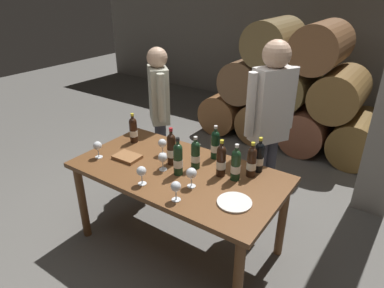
{
  "coord_description": "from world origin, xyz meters",
  "views": [
    {
      "loc": [
        1.42,
        -1.85,
        2.12
      ],
      "look_at": [
        0.0,
        0.2,
        0.91
      ],
      "focal_mm": 31.45,
      "sensor_mm": 36.0,
      "label": 1
    }
  ],
  "objects_px": {
    "wine_bottle_1": "(236,165)",
    "wine_bottle_3": "(171,149)",
    "serving_plate": "(234,202)",
    "dining_table": "(178,180)",
    "wine_bottle_7": "(252,162)",
    "tasting_notebook": "(127,157)",
    "sommelier_presenting": "(270,120)",
    "wine_bottle_0": "(195,154)",
    "wine_bottle_5": "(178,159)",
    "wine_glass_5": "(98,146)",
    "taster_seated_left": "(159,107)",
    "wine_bottle_8": "(215,144)",
    "wine_glass_0": "(162,144)",
    "wine_bottle_4": "(259,157)",
    "wine_glass_1": "(141,172)",
    "wine_bottle_6": "(221,160)",
    "wine_glass_4": "(163,158)",
    "wine_glass_3": "(191,174)",
    "wine_bottle_2": "(133,130)",
    "wine_glass_2": "(176,187)"
  },
  "relations": [
    {
      "from": "wine_bottle_4",
      "to": "wine_bottle_6",
      "type": "distance_m",
      "value": 0.31
    },
    {
      "from": "wine_bottle_4",
      "to": "wine_bottle_7",
      "type": "bearing_deg",
      "value": -98.77
    },
    {
      "from": "wine_glass_2",
      "to": "sommelier_presenting",
      "type": "height_order",
      "value": "sommelier_presenting"
    },
    {
      "from": "wine_bottle_1",
      "to": "wine_bottle_5",
      "type": "xyz_separation_m",
      "value": [
        -0.4,
        -0.18,
        0.01
      ]
    },
    {
      "from": "wine_bottle_7",
      "to": "wine_glass_5",
      "type": "xyz_separation_m",
      "value": [
        -1.2,
        -0.46,
        -0.02
      ]
    },
    {
      "from": "wine_glass_3",
      "to": "wine_glass_0",
      "type": "bearing_deg",
      "value": 151.1
    },
    {
      "from": "wine_bottle_8",
      "to": "wine_bottle_5",
      "type": "bearing_deg",
      "value": -103.83
    },
    {
      "from": "wine_bottle_8",
      "to": "wine_glass_0",
      "type": "relative_size",
      "value": 1.99
    },
    {
      "from": "wine_bottle_3",
      "to": "serving_plate",
      "type": "distance_m",
      "value": 0.73
    },
    {
      "from": "tasting_notebook",
      "to": "sommelier_presenting",
      "type": "relative_size",
      "value": 0.13
    },
    {
      "from": "wine_glass_4",
      "to": "tasting_notebook",
      "type": "distance_m",
      "value": 0.38
    },
    {
      "from": "wine_glass_5",
      "to": "taster_seated_left",
      "type": "distance_m",
      "value": 0.94
    },
    {
      "from": "wine_glass_5",
      "to": "wine_glass_3",
      "type": "bearing_deg",
      "value": 4.88
    },
    {
      "from": "wine_glass_1",
      "to": "wine_glass_4",
      "type": "relative_size",
      "value": 0.98
    },
    {
      "from": "wine_glass_3",
      "to": "serving_plate",
      "type": "xyz_separation_m",
      "value": [
        0.36,
        -0.0,
        -0.1
      ]
    },
    {
      "from": "wine_bottle_5",
      "to": "taster_seated_left",
      "type": "height_order",
      "value": "taster_seated_left"
    },
    {
      "from": "wine_glass_2",
      "to": "wine_glass_5",
      "type": "xyz_separation_m",
      "value": [
        -0.92,
        0.12,
        0.0
      ]
    },
    {
      "from": "wine_bottle_5",
      "to": "taster_seated_left",
      "type": "xyz_separation_m",
      "value": [
        -0.82,
        0.77,
        0.03
      ]
    },
    {
      "from": "wine_bottle_4",
      "to": "wine_bottle_6",
      "type": "xyz_separation_m",
      "value": [
        -0.21,
        -0.23,
        0.0
      ]
    },
    {
      "from": "dining_table",
      "to": "wine_glass_3",
      "type": "height_order",
      "value": "wine_glass_3"
    },
    {
      "from": "wine_bottle_0",
      "to": "wine_bottle_2",
      "type": "distance_m",
      "value": 0.75
    },
    {
      "from": "wine_bottle_0",
      "to": "sommelier_presenting",
      "type": "relative_size",
      "value": 0.16
    },
    {
      "from": "wine_bottle_3",
      "to": "wine_glass_1",
      "type": "relative_size",
      "value": 2.17
    },
    {
      "from": "wine_bottle_0",
      "to": "taster_seated_left",
      "type": "relative_size",
      "value": 0.18
    },
    {
      "from": "wine_bottle_7",
      "to": "tasting_notebook",
      "type": "relative_size",
      "value": 1.3
    },
    {
      "from": "wine_bottle_3",
      "to": "tasting_notebook",
      "type": "distance_m",
      "value": 0.41
    },
    {
      "from": "wine_bottle_1",
      "to": "wine_bottle_3",
      "type": "bearing_deg",
      "value": -171.81
    },
    {
      "from": "wine_bottle_0",
      "to": "wine_glass_5",
      "type": "relative_size",
      "value": 1.85
    },
    {
      "from": "wine_glass_3",
      "to": "wine_bottle_5",
      "type": "bearing_deg",
      "value": 154.65
    },
    {
      "from": "wine_bottle_0",
      "to": "wine_bottle_5",
      "type": "xyz_separation_m",
      "value": [
        -0.05,
        -0.16,
        0.01
      ]
    },
    {
      "from": "wine_glass_4",
      "to": "wine_glass_1",
      "type": "bearing_deg",
      "value": -88.98
    },
    {
      "from": "wine_glass_4",
      "to": "wine_glass_3",
      "type": "bearing_deg",
      "value": -12.28
    },
    {
      "from": "dining_table",
      "to": "wine_bottle_7",
      "type": "distance_m",
      "value": 0.61
    },
    {
      "from": "wine_glass_4",
      "to": "sommelier_presenting",
      "type": "xyz_separation_m",
      "value": [
        0.53,
        0.82,
        0.18
      ]
    },
    {
      "from": "wine_bottle_3",
      "to": "sommelier_presenting",
      "type": "xyz_separation_m",
      "value": [
        0.54,
        0.69,
        0.15
      ]
    },
    {
      "from": "wine_bottle_0",
      "to": "wine_glass_5",
      "type": "bearing_deg",
      "value": -157.34
    },
    {
      "from": "wine_bottle_4",
      "to": "wine_glass_0",
      "type": "height_order",
      "value": "wine_bottle_4"
    },
    {
      "from": "wine_glass_1",
      "to": "wine_glass_5",
      "type": "distance_m",
      "value": 0.6
    },
    {
      "from": "wine_bottle_6",
      "to": "wine_bottle_8",
      "type": "distance_m",
      "value": 0.29
    },
    {
      "from": "serving_plate",
      "to": "taster_seated_left",
      "type": "bearing_deg",
      "value": 147.77
    },
    {
      "from": "dining_table",
      "to": "sommelier_presenting",
      "type": "xyz_separation_m",
      "value": [
        0.43,
        0.75,
        0.37
      ]
    },
    {
      "from": "wine_bottle_6",
      "to": "wine_bottle_7",
      "type": "height_order",
      "value": "wine_bottle_6"
    },
    {
      "from": "wine_bottle_3",
      "to": "tasting_notebook",
      "type": "height_order",
      "value": "wine_bottle_3"
    },
    {
      "from": "wine_bottle_8",
      "to": "taster_seated_left",
      "type": "bearing_deg",
      "value": 157.68
    },
    {
      "from": "wine_bottle_8",
      "to": "wine_bottle_4",
      "type": "bearing_deg",
      "value": 0.99
    },
    {
      "from": "wine_glass_0",
      "to": "wine_glass_1",
      "type": "relative_size",
      "value": 1.01
    },
    {
      "from": "wine_bottle_2",
      "to": "sommelier_presenting",
      "type": "relative_size",
      "value": 0.16
    },
    {
      "from": "wine_glass_5",
      "to": "serving_plate",
      "type": "relative_size",
      "value": 0.62
    },
    {
      "from": "wine_glass_4",
      "to": "wine_glass_5",
      "type": "xyz_separation_m",
      "value": [
        -0.59,
        -0.15,
        -0.0
      ]
    },
    {
      "from": "wine_bottle_4",
      "to": "tasting_notebook",
      "type": "distance_m",
      "value": 1.1
    }
  ]
}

